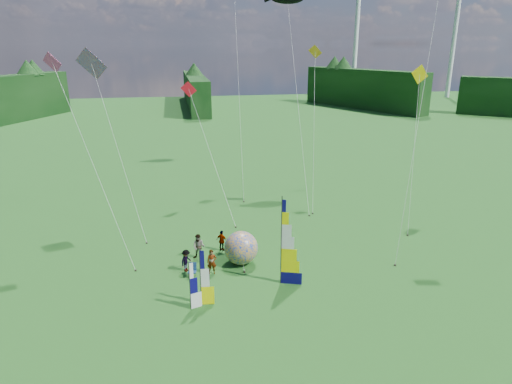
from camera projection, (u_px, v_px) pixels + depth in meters
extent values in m
plane|color=#1D4B12|center=(286.00, 303.00, 26.16)|extent=(220.00, 220.00, 0.00)
sphere|color=#002CA9|center=(241.00, 248.00, 30.58)|extent=(2.59, 2.59, 2.28)
imported|color=#66594C|center=(212.00, 262.00, 29.28)|extent=(0.63, 0.44, 1.66)
imported|color=#66594C|center=(199.00, 247.00, 31.33)|extent=(0.97, 0.73, 1.79)
imported|color=#66594C|center=(186.00, 261.00, 29.64)|extent=(0.87, 0.99, 1.50)
imported|color=#66594C|center=(222.00, 241.00, 32.60)|extent=(0.93, 0.86, 1.54)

